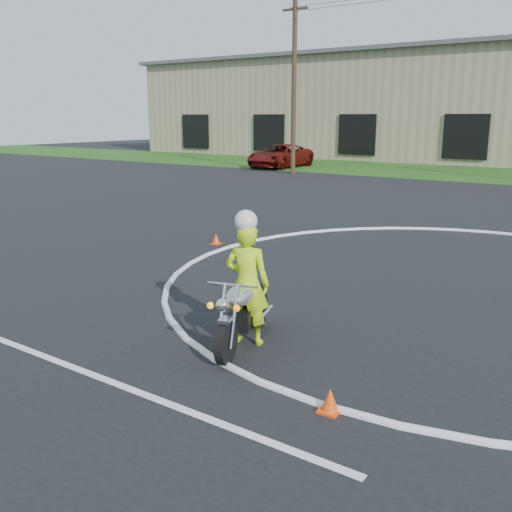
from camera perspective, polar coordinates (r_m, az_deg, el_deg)
The scene contains 5 objects.
ground at distance 9.53m, azimuth 15.30°, elevation -7.20°, with size 120.00×120.00×0.00m, color black.
primary_motorcycle at distance 8.45m, azimuth -1.32°, elevation -5.56°, with size 0.85×2.03×1.10m.
rider_primary_grp at distance 8.43m, azimuth -0.88°, elevation -2.41°, with size 0.77×0.62×2.04m.
pickup_grp at distance 38.69m, azimuth 2.45°, elevation 9.97°, with size 2.73×5.59×1.53m.
warehouse at distance 52.76m, azimuth 11.97°, elevation 14.40°, with size 41.00×17.00×8.30m.
Camera 1 is at (2.86, -8.46, 3.33)m, focal length 40.00 mm.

